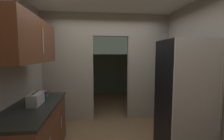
{
  "coord_description": "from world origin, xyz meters",
  "views": [
    {
      "loc": [
        -0.33,
        -2.52,
        1.65
      ],
      "look_at": [
        0.06,
        0.92,
        1.32
      ],
      "focal_mm": 25.36,
      "sensor_mm": 36.0,
      "label": 1
    }
  ],
  "objects": [
    {
      "name": "book_stack",
      "position": [
        -1.21,
        0.35,
        0.96
      ],
      "size": [
        0.13,
        0.14,
        0.12
      ],
      "color": "#388C47",
      "rests_on": "lower_cabinet_run"
    },
    {
      "name": "adjoining_room_shell",
      "position": [
        0.0,
        3.35,
        1.33
      ],
      "size": [
        3.14,
        2.82,
        2.66
      ],
      "color": "slate",
      "rests_on": "ground"
    },
    {
      "name": "upper_cabinet_counterside",
      "position": [
        -1.24,
        -0.11,
        1.85
      ],
      "size": [
        0.36,
        1.47,
        0.63
      ],
      "color": "brown"
    },
    {
      "name": "refrigerator",
      "position": [
        1.17,
        -0.1,
        0.95
      ],
      "size": [
        0.77,
        0.73,
        1.89
      ],
      "color": "black",
      "rests_on": "ground"
    },
    {
      "name": "boombox",
      "position": [
        -1.21,
        -0.08,
        0.99
      ],
      "size": [
        0.17,
        0.34,
        0.2
      ],
      "color": "#B2B2B7",
      "rests_on": "lower_cabinet_run"
    },
    {
      "name": "lower_cabinet_run",
      "position": [
        -1.24,
        -0.11,
        0.45
      ],
      "size": [
        0.66,
        1.63,
        0.9
      ],
      "color": "brown",
      "rests_on": "ground"
    },
    {
      "name": "kitchen_partition",
      "position": [
        -0.03,
        1.46,
        1.41
      ],
      "size": [
        3.14,
        0.12,
        2.66
      ],
      "color": "#9E998C",
      "rests_on": "ground"
    }
  ]
}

